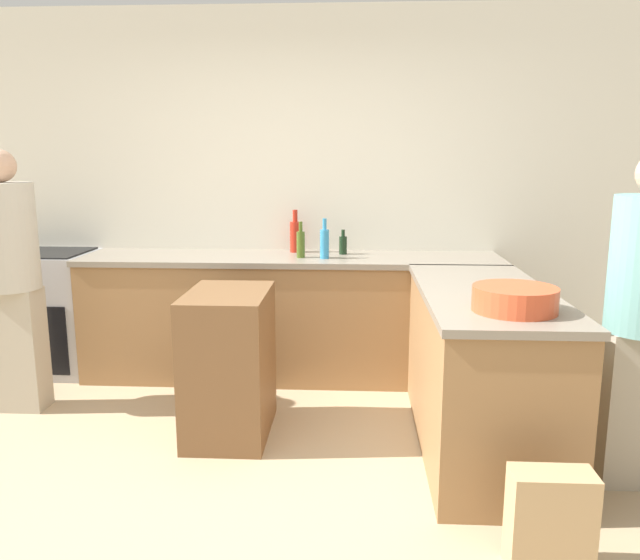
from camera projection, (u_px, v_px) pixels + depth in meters
ground_plane at (252, 512)px, 2.88m from camera, size 14.00×14.00×0.00m
wall_back at (295, 191)px, 4.78m from camera, size 8.00×0.06×2.70m
counter_back at (291, 316)px, 4.61m from camera, size 3.04×0.66×0.90m
counter_peninsula at (482, 369)px, 3.46m from camera, size 0.69×1.62×0.90m
range_oven at (44, 312)px, 4.73m from camera, size 0.74×0.60×0.92m
island_table at (229, 363)px, 3.63m from camera, size 0.46×0.67×0.86m
mixing_bowl at (515, 299)px, 2.90m from camera, size 0.39×0.39×0.12m
olive_oil_bottle at (301, 243)px, 4.43m from camera, size 0.06×0.06×0.26m
wine_bottle_dark at (343, 244)px, 4.59m from camera, size 0.06×0.06×0.18m
dish_soap_bottle at (325, 243)px, 4.39m from camera, size 0.06×0.06×0.28m
hot_sauce_bottle at (295, 235)px, 4.69m from camera, size 0.08×0.08×0.32m
person_by_range at (10, 274)px, 3.91m from camera, size 0.37×0.37×1.66m
paper_bag at (550, 521)px, 2.44m from camera, size 0.32×0.16×0.42m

